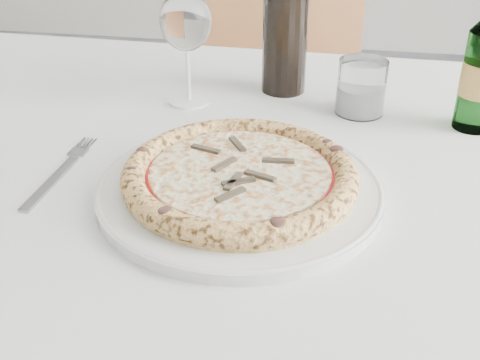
{
  "coord_description": "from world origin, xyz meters",
  "views": [
    {
      "loc": [
        0.22,
        -0.64,
        1.14
      ],
      "look_at": [
        0.11,
        -0.02,
        0.78
      ],
      "focal_mm": 45.0,
      "sensor_mm": 36.0,
      "label": 1
    }
  ],
  "objects_px": {
    "pizza": "(240,175)",
    "tumbler": "(361,91)",
    "chair_far": "(289,90)",
    "wine_glass": "(186,24)",
    "dining_table": "(252,206)",
    "wine_bottle": "(286,15)",
    "plate": "(240,188)"
  },
  "relations": [
    {
      "from": "pizza",
      "to": "tumbler",
      "type": "xyz_separation_m",
      "value": [
        0.14,
        0.28,
        0.01
      ]
    },
    {
      "from": "chair_far",
      "to": "wine_glass",
      "type": "bearing_deg",
      "value": -99.56
    },
    {
      "from": "dining_table",
      "to": "chair_far",
      "type": "height_order",
      "value": "chair_far"
    },
    {
      "from": "tumbler",
      "to": "wine_bottle",
      "type": "distance_m",
      "value": 0.18
    },
    {
      "from": "chair_far",
      "to": "tumbler",
      "type": "xyz_separation_m",
      "value": [
        0.17,
        -0.64,
        0.26
      ]
    },
    {
      "from": "plate",
      "to": "tumbler",
      "type": "distance_m",
      "value": 0.31
    },
    {
      "from": "dining_table",
      "to": "tumbler",
      "type": "bearing_deg",
      "value": 51.36
    },
    {
      "from": "chair_far",
      "to": "pizza",
      "type": "distance_m",
      "value": 0.95
    },
    {
      "from": "chair_far",
      "to": "tumbler",
      "type": "relative_size",
      "value": 10.96
    },
    {
      "from": "wine_glass",
      "to": "tumbler",
      "type": "relative_size",
      "value": 2.13
    },
    {
      "from": "pizza",
      "to": "dining_table",
      "type": "bearing_deg",
      "value": 90.0
    },
    {
      "from": "wine_glass",
      "to": "tumbler",
      "type": "distance_m",
      "value": 0.29
    },
    {
      "from": "chair_far",
      "to": "plate",
      "type": "distance_m",
      "value": 0.95
    },
    {
      "from": "tumbler",
      "to": "wine_bottle",
      "type": "bearing_deg",
      "value": 150.03
    },
    {
      "from": "tumbler",
      "to": "wine_glass",
      "type": "bearing_deg",
      "value": -179.02
    },
    {
      "from": "wine_bottle",
      "to": "plate",
      "type": "bearing_deg",
      "value": -92.18
    },
    {
      "from": "dining_table",
      "to": "plate",
      "type": "height_order",
      "value": "plate"
    },
    {
      "from": "plate",
      "to": "pizza",
      "type": "relative_size",
      "value": 1.22
    },
    {
      "from": "tumbler",
      "to": "wine_bottle",
      "type": "xyz_separation_m",
      "value": [
        -0.13,
        0.07,
        0.09
      ]
    },
    {
      "from": "dining_table",
      "to": "chair_far",
      "type": "relative_size",
      "value": 1.74
    },
    {
      "from": "plate",
      "to": "tumbler",
      "type": "relative_size",
      "value": 4.11
    },
    {
      "from": "dining_table",
      "to": "plate",
      "type": "bearing_deg",
      "value": -90.0
    },
    {
      "from": "chair_far",
      "to": "pizza",
      "type": "relative_size",
      "value": 3.26
    },
    {
      "from": "chair_far",
      "to": "wine_bottle",
      "type": "bearing_deg",
      "value": -86.23
    },
    {
      "from": "chair_far",
      "to": "plate",
      "type": "relative_size",
      "value": 2.67
    },
    {
      "from": "chair_far",
      "to": "plate",
      "type": "bearing_deg",
      "value": -88.51
    },
    {
      "from": "chair_far",
      "to": "wine_glass",
      "type": "relative_size",
      "value": 5.15
    },
    {
      "from": "plate",
      "to": "pizza",
      "type": "distance_m",
      "value": 0.02
    },
    {
      "from": "tumbler",
      "to": "pizza",
      "type": "bearing_deg",
      "value": -117.12
    },
    {
      "from": "plate",
      "to": "tumbler",
      "type": "xyz_separation_m",
      "value": [
        0.14,
        0.28,
        0.03
      ]
    },
    {
      "from": "wine_bottle",
      "to": "dining_table",
      "type": "bearing_deg",
      "value": -93.04
    },
    {
      "from": "chair_far",
      "to": "tumbler",
      "type": "height_order",
      "value": "chair_far"
    }
  ]
}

